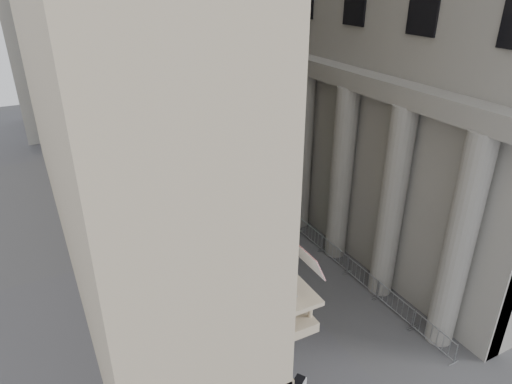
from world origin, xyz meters
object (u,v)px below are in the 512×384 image
Objects in this scene: info_kiosk at (161,208)px; street_lamp at (192,189)px; pedestrian_a at (195,178)px; security_tent at (191,175)px; pedestrian_b at (192,155)px.

street_lamp is at bearing -61.43° from info_kiosk.
street_lamp is 6.04m from info_kiosk.
pedestrian_a is (3.23, 8.72, -3.49)m from street_lamp.
security_tent is 3.22m from pedestrian_a.
pedestrian_b is at bearing -112.30° from pedestrian_a.
pedestrian_b is (4.64, 13.25, -3.43)m from street_lamp.
info_kiosk is 1.01× the size of pedestrian_b.
security_tent is at bearing 45.37° from info_kiosk.
street_lamp reaches higher than security_tent.
pedestrian_a is (3.87, 3.77, -0.08)m from info_kiosk.
info_kiosk is at bearing 80.72° from street_lamp.
security_tent is 6.76m from street_lamp.
info_kiosk is at bearing 39.20° from pedestrian_a.
security_tent is at bearing 55.25° from street_lamp.
street_lamp is 9.94m from pedestrian_a.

